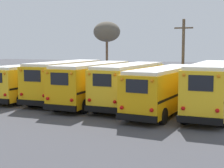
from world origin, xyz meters
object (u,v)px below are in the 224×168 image
object	(u,v)px
utility_pole	(183,54)
school_bus_1	(66,79)
school_bus_0	(36,80)
school_bus_3	(130,83)
bare_tree_1	(107,32)
school_bus_4	(166,88)
school_bus_5	(212,86)
school_bus_2	(94,82)

from	to	relation	value
utility_pole	school_bus_1	bearing A→B (deg)	-129.71
school_bus_0	school_bus_3	world-z (taller)	school_bus_3
utility_pole	bare_tree_1	size ratio (longest dim) A/B	0.90
school_bus_0	school_bus_4	bearing A→B (deg)	-7.78
school_bus_5	utility_pole	size ratio (longest dim) A/B	1.53
school_bus_1	school_bus_3	xyz separation A→B (m)	(5.89, -0.64, -0.03)
school_bus_2	school_bus_3	xyz separation A→B (m)	(2.95, 0.13, -0.01)
school_bus_1	school_bus_3	bearing A→B (deg)	-6.15
school_bus_5	utility_pole	world-z (taller)	utility_pole
school_bus_1	utility_pole	bearing A→B (deg)	50.29
bare_tree_1	school_bus_4	bearing A→B (deg)	-56.12
school_bus_0	school_bus_4	world-z (taller)	school_bus_4
school_bus_2	school_bus_4	distance (m)	5.95
school_bus_3	school_bus_4	xyz separation A→B (m)	(2.95, -0.99, -0.08)
utility_pole	bare_tree_1	bearing A→B (deg)	141.89
school_bus_1	school_bus_5	size ratio (longest dim) A/B	0.92
bare_tree_1	school_bus_2	bearing A→B (deg)	-67.92
school_bus_2	bare_tree_1	world-z (taller)	bare_tree_1
school_bus_0	bare_tree_1	bearing A→B (deg)	96.58
school_bus_2	school_bus_4	bearing A→B (deg)	-8.27
school_bus_2	bare_tree_1	distance (m)	22.09
school_bus_2	school_bus_3	bearing A→B (deg)	2.54
school_bus_4	bare_tree_1	world-z (taller)	bare_tree_1
school_bus_5	utility_pole	xyz separation A→B (m)	(-4.15, 9.92, 1.89)
school_bus_0	school_bus_1	distance (m)	2.95
school_bus_4	school_bus_5	distance (m)	3.08
school_bus_3	school_bus_4	distance (m)	3.11
school_bus_5	school_bus_4	bearing A→B (deg)	-163.18
school_bus_0	school_bus_5	size ratio (longest dim) A/B	0.93
utility_pole	school_bus_3	bearing A→B (deg)	-100.05
school_bus_0	school_bus_2	size ratio (longest dim) A/B	1.00
school_bus_3	utility_pole	world-z (taller)	utility_pole
school_bus_4	school_bus_5	world-z (taller)	school_bus_5
school_bus_0	school_bus_4	xyz separation A→B (m)	(11.78, -1.61, 0.05)
school_bus_1	bare_tree_1	world-z (taller)	bare_tree_1
school_bus_3	school_bus_2	bearing A→B (deg)	-177.46
school_bus_1	utility_pole	distance (m)	12.11
school_bus_3	school_bus_1	bearing A→B (deg)	173.85
school_bus_1	school_bus_3	size ratio (longest dim) A/B	1.05
school_bus_1	school_bus_4	world-z (taller)	school_bus_1
school_bus_3	bare_tree_1	world-z (taller)	bare_tree_1
school_bus_2	school_bus_5	xyz separation A→B (m)	(8.84, 0.04, 0.09)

